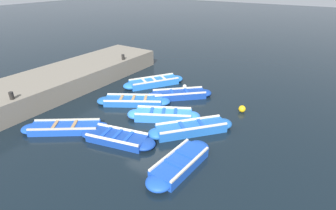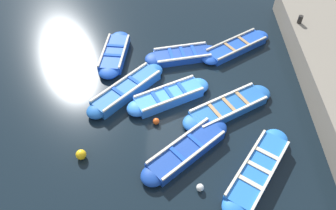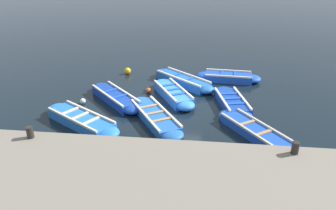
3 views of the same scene
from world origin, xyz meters
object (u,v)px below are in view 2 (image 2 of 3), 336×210
(boat_centre, at_px, (228,107))
(buoy_yellow_far, at_px, (200,188))
(boat_near_quay, at_px, (169,97))
(boat_bow_out, at_px, (257,171))
(boat_far_corner, at_px, (127,90))
(buoy_orange_near, at_px, (156,121))
(boat_mid_row, at_px, (115,54))
(bollard_north, at_px, (300,19))
(boat_inner_gap, at_px, (182,55))
(boat_outer_left, at_px, (236,47))
(buoy_white_drifting, at_px, (81,155))
(boat_end_of_row, at_px, (186,150))

(boat_centre, height_order, buoy_yellow_far, boat_centre)
(boat_near_quay, height_order, boat_bow_out, boat_near_quay)
(boat_far_corner, relative_size, buoy_yellow_far, 13.90)
(boat_near_quay, xyz_separation_m, buoy_orange_near, (0.44, 1.19, -0.08))
(buoy_yellow_far, bearing_deg, boat_far_corner, -56.82)
(boat_bow_out, xyz_separation_m, boat_mid_row, (5.35, -5.81, -0.01))
(bollard_north, bearing_deg, boat_mid_row, 8.68)
(boat_far_corner, height_order, boat_inner_gap, boat_far_corner)
(boat_inner_gap, bearing_deg, boat_outer_left, -164.95)
(boat_mid_row, xyz_separation_m, bollard_north, (-8.15, -1.24, 1.07))
(boat_far_corner, bearing_deg, buoy_orange_near, 128.93)
(boat_bow_out, relative_size, buoy_white_drifting, 10.66)
(boat_inner_gap, bearing_deg, boat_centre, 119.10)
(boat_end_of_row, bearing_deg, bollard_north, -128.71)
(boat_far_corner, xyz_separation_m, boat_centre, (-3.92, 0.82, -0.04))
(buoy_white_drifting, bearing_deg, boat_end_of_row, -176.04)
(boat_end_of_row, distance_m, boat_outer_left, 6.19)
(boat_end_of_row, bearing_deg, boat_bow_out, 162.01)
(bollard_north, distance_m, buoy_yellow_far, 9.03)
(boat_far_corner, relative_size, bollard_north, 9.61)
(boat_centre, height_order, boat_outer_left, boat_centre)
(bollard_north, bearing_deg, boat_far_corner, 25.37)
(buoy_white_drifting, bearing_deg, boat_centre, -156.33)
(boat_bow_out, distance_m, buoy_yellow_far, 1.95)
(boat_outer_left, relative_size, buoy_yellow_far, 14.57)
(boat_outer_left, distance_m, buoy_white_drifting, 8.37)
(buoy_orange_near, height_order, buoy_white_drifting, buoy_white_drifting)
(boat_far_corner, distance_m, boat_near_quay, 1.71)
(boat_near_quay, relative_size, buoy_yellow_far, 14.14)
(boat_outer_left, bearing_deg, bollard_north, -167.76)
(boat_end_of_row, height_order, buoy_orange_near, boat_end_of_row)
(boat_inner_gap, distance_m, buoy_white_drifting, 6.31)
(boat_far_corner, xyz_separation_m, bollard_north, (-7.37, -3.49, 1.05))
(boat_centre, xyz_separation_m, boat_inner_gap, (1.71, -3.07, -0.00))
(boat_far_corner, distance_m, buoy_white_drifting, 3.29)
(bollard_north, bearing_deg, buoy_yellow_far, 58.71)
(boat_far_corner, bearing_deg, buoy_yellow_far, 123.18)
(boat_centre, height_order, boat_mid_row, boat_mid_row)
(boat_end_of_row, distance_m, boat_inner_gap, 5.07)
(boat_bow_out, xyz_separation_m, boat_outer_left, (-0.09, -6.46, -0.03))
(boat_bow_out, height_order, boat_outer_left, boat_bow_out)
(boat_near_quay, relative_size, buoy_orange_near, 14.04)
(boat_bow_out, bearing_deg, boat_far_corner, -37.89)
(boat_inner_gap, bearing_deg, boat_end_of_row, 91.13)
(boat_outer_left, distance_m, buoy_yellow_far, 7.33)
(bollard_north, height_order, buoy_orange_near, bollard_north)
(boat_bow_out, bearing_deg, bollard_north, -111.66)
(boat_end_of_row, relative_size, boat_mid_row, 0.99)
(boat_outer_left, height_order, buoy_yellow_far, boat_outer_left)
(boat_near_quay, xyz_separation_m, boat_bow_out, (-2.90, 3.22, -0.01))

